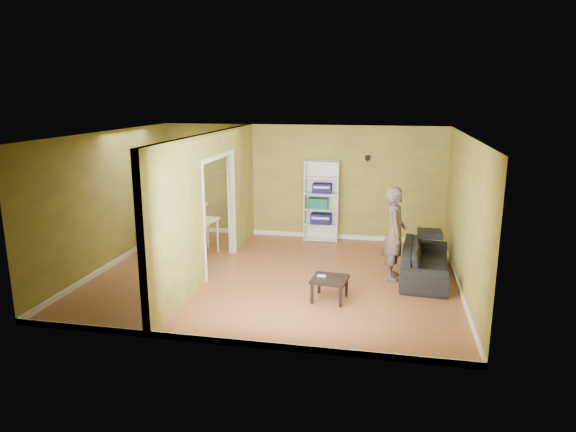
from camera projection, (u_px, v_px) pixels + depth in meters
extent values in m
plane|color=brown|center=(275.00, 276.00, 9.47)|extent=(6.50, 6.50, 0.00)
plane|color=white|center=(274.00, 134.00, 8.87)|extent=(6.50, 6.50, 0.00)
plane|color=#AAA43A|center=(301.00, 182.00, 11.79)|extent=(6.50, 0.00, 6.50)
plane|color=#AAA43A|center=(228.00, 253.00, 6.55)|extent=(6.50, 0.00, 6.50)
plane|color=#AAA43A|center=(109.00, 200.00, 9.78)|extent=(0.00, 5.50, 5.50)
plane|color=#AAA43A|center=(465.00, 215.00, 8.56)|extent=(0.00, 5.50, 5.50)
cube|color=black|center=(368.00, 158.00, 11.31)|extent=(0.10, 0.10, 0.10)
imported|color=black|center=(426.00, 256.00, 9.33)|extent=(2.15, 1.05, 0.79)
imported|color=slate|center=(395.00, 225.00, 9.13)|extent=(0.73, 0.58, 1.99)
cube|color=white|center=(305.00, 200.00, 11.67)|extent=(0.02, 0.34, 1.82)
cube|color=white|center=(338.00, 202.00, 11.53)|extent=(0.02, 0.34, 1.82)
cube|color=white|center=(322.00, 200.00, 11.75)|extent=(0.77, 0.02, 1.82)
cube|color=white|center=(321.00, 239.00, 11.81)|extent=(0.73, 0.34, 0.02)
cube|color=white|center=(321.00, 224.00, 11.73)|extent=(0.73, 0.34, 0.02)
cube|color=white|center=(321.00, 209.00, 11.64)|extent=(0.73, 0.34, 0.02)
cube|color=white|center=(322.00, 193.00, 11.56)|extent=(0.73, 0.34, 0.02)
cube|color=white|center=(322.00, 178.00, 11.48)|extent=(0.73, 0.34, 0.02)
cube|color=white|center=(322.00, 162.00, 11.39)|extent=(0.73, 0.34, 0.02)
cube|color=navy|center=(321.00, 219.00, 11.70)|extent=(0.46, 0.30, 0.23)
cube|color=#0E756F|center=(318.00, 203.00, 11.63)|extent=(0.46, 0.30, 0.23)
cube|color=#121852|center=(322.00, 188.00, 11.53)|extent=(0.42, 0.28, 0.22)
cube|color=black|center=(330.00, 279.00, 8.29)|extent=(0.56, 0.56, 0.04)
cube|color=black|center=(313.00, 294.00, 8.16)|extent=(0.05, 0.05, 0.33)
cube|color=black|center=(343.00, 297.00, 8.07)|extent=(0.05, 0.05, 0.33)
cube|color=black|center=(317.00, 284.00, 8.60)|extent=(0.05, 0.05, 0.33)
cube|color=black|center=(345.00, 286.00, 8.51)|extent=(0.05, 0.05, 0.33)
cube|color=white|center=(321.00, 276.00, 8.35)|extent=(0.14, 0.04, 0.03)
cube|color=beige|center=(185.00, 220.00, 10.56)|extent=(1.22, 0.81, 0.04)
cylinder|color=beige|center=(153.00, 241.00, 10.42)|extent=(0.05, 0.05, 0.72)
cylinder|color=beige|center=(205.00, 244.00, 10.21)|extent=(0.05, 0.05, 0.72)
cylinder|color=beige|center=(168.00, 232.00, 11.09)|extent=(0.05, 0.05, 0.72)
cylinder|color=beige|center=(217.00, 235.00, 10.88)|extent=(0.05, 0.05, 0.72)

